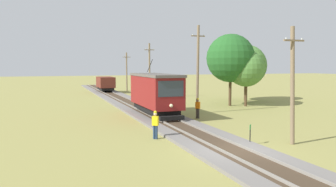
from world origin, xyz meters
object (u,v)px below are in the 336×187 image
at_px(red_tram, 155,92).
at_px(trackside_signal_marker, 250,133).
at_px(utility_pole_far, 127,71).
at_px(freight_car, 106,83).
at_px(tree_left_near, 231,58).
at_px(second_worker, 198,107).
at_px(track_worker, 155,123).
at_px(tree_right_near, 246,69).
at_px(utility_pole_foreground, 293,84).
at_px(utility_pole_mid, 149,70).
at_px(tree_left_far, 246,66).
at_px(utility_pole_near_tram, 198,69).

xyz_separation_m(red_tram, trackside_signal_marker, (1.95, -11.83, -1.53)).
bearing_deg(utility_pole_far, freight_car, -142.44).
distance_m(freight_car, tree_left_near, 24.95).
relative_size(utility_pole_far, second_worker, 3.83).
xyz_separation_m(utility_pole_far, track_worker, (-7.10, -38.85, -2.53)).
distance_m(track_worker, tree_right_near, 19.24).
height_order(utility_pole_foreground, utility_pole_far, utility_pole_far).
bearing_deg(freight_car, tree_left_near, -65.23).
height_order(track_worker, second_worker, same).
bearing_deg(freight_car, utility_pole_mid, -68.09).
relative_size(utility_pole_mid, tree_left_far, 1.06).
bearing_deg(tree_right_near, utility_pole_near_tram, -156.70).
distance_m(red_tram, utility_pole_near_tram, 4.83).
height_order(utility_pole_mid, track_worker, utility_pole_mid).
distance_m(red_tram, utility_pole_far, 30.64).
relative_size(red_tram, freight_car, 1.64).
relative_size(trackside_signal_marker, track_worker, 0.66).
distance_m(utility_pole_foreground, tree_left_near, 18.11).
height_order(trackside_signal_marker, second_worker, second_worker).
xyz_separation_m(utility_pole_foreground, utility_pole_near_tram, (0.00, 12.85, 0.74)).
relative_size(freight_car, tree_left_far, 0.72).
distance_m(second_worker, tree_left_near, 10.84).
relative_size(utility_pole_far, tree_left_near, 0.85).
height_order(red_tram, trackside_signal_marker, red_tram).
bearing_deg(tree_left_near, red_tram, -156.17).
bearing_deg(freight_car, tree_left_far, -50.57).
bearing_deg(tree_left_near, track_worker, -134.92).
height_order(utility_pole_mid, second_worker, utility_pole_mid).
xyz_separation_m(freight_car, tree_right_near, (11.80, -23.32, 2.64)).
distance_m(utility_pole_mid, second_worker, 18.65).
bearing_deg(tree_right_near, second_worker, -145.88).
xyz_separation_m(utility_pole_foreground, track_worker, (-7.10, 3.88, -2.53)).
xyz_separation_m(utility_pole_far, trackside_signal_marker, (-2.40, -42.13, -2.85)).
bearing_deg(utility_pole_mid, trackside_signal_marker, -94.90).
relative_size(utility_pole_near_tram, utility_pole_far, 1.21).
bearing_deg(red_tram, utility_pole_foreground, -70.72).
relative_size(freight_car, tree_right_near, 0.83).
distance_m(track_worker, second_worker, 8.61).
relative_size(freight_car, utility_pole_foreground, 0.76).
xyz_separation_m(second_worker, tree_right_near, (8.68, 5.88, 3.22)).
bearing_deg(second_worker, tree_left_far, 176.84).
distance_m(tree_right_near, tree_left_far, 6.00).
relative_size(freight_car, utility_pole_mid, 0.68).
bearing_deg(second_worker, utility_pole_near_tram, -160.39).
bearing_deg(utility_pole_mid, track_worker, -106.04).
bearing_deg(utility_pole_far, tree_right_near, -74.40).
bearing_deg(utility_pole_foreground, tree_right_near, 65.13).
bearing_deg(second_worker, red_tram, -81.45).
xyz_separation_m(red_tram, utility_pole_foreground, (4.35, -12.43, 1.32)).
bearing_deg(tree_left_near, tree_right_near, -32.47).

